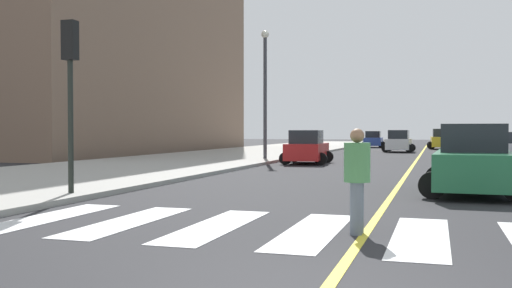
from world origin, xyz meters
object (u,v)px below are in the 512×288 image
car_silver_third (509,147)px  traffic_light_far_corner (71,72)px  car_green_nearest (473,162)px  car_yellow_sixth (442,140)px  street_lamp (265,83)px  car_blue_fifth (373,140)px  car_red_fourth (307,148)px  pedestrian_crossing (357,176)px  car_white_second (399,142)px

car_silver_third → traffic_light_far_corner: bearing=59.5°
car_green_nearest → car_yellow_sixth: 40.55m
car_green_nearest → street_lamp: bearing=-52.7°
car_blue_fifth → car_red_fourth: bearing=-91.9°
car_green_nearest → car_silver_third: 20.17m
traffic_light_far_corner → pedestrian_crossing: size_ratio=2.47×
car_green_nearest → car_blue_fifth: size_ratio=1.15×
car_green_nearest → pedestrian_crossing: bearing=75.0°
car_blue_fifth → pedestrian_crossing: 51.37m
car_blue_fifth → car_yellow_sixth: car_yellow_sixth is taller
pedestrian_crossing → street_lamp: 23.65m
car_green_nearest → car_red_fourth: bearing=-57.8°
car_green_nearest → car_silver_third: (3.07, 19.94, -0.12)m
car_green_nearest → street_lamp: size_ratio=0.60×
car_yellow_sixth → car_green_nearest: bearing=88.5°
car_silver_third → car_red_fourth: size_ratio=0.94×
car_yellow_sixth → street_lamp: bearing=66.9°
car_red_fourth → pedestrian_crossing: bearing=-78.0°
car_red_fourth → car_blue_fifth: size_ratio=1.05×
car_red_fourth → car_blue_fifth: car_red_fourth is taller
car_silver_third → pedestrian_crossing: size_ratio=2.12×
car_green_nearest → car_red_fourth: size_ratio=1.09×
car_green_nearest → traffic_light_far_corner: size_ratio=1.00×
car_green_nearest → car_blue_fifth: bearing=-78.1°
street_lamp → car_silver_third: bearing=20.6°
car_white_second → car_red_fourth: size_ratio=1.00×
car_silver_third → car_red_fourth: (-10.57, -6.75, 0.05)m
car_white_second → car_yellow_sixth: size_ratio=0.93×
car_silver_third → traffic_light_far_corner: (-12.96, -24.02, 2.48)m
car_blue_fifth → street_lamp: size_ratio=0.53×
traffic_light_far_corner → car_green_nearest: bearing=22.4°
car_blue_fifth → street_lamp: bearing=-97.4°
car_silver_third → traffic_light_far_corner: 27.41m
car_silver_third → car_blue_fifth: size_ratio=0.99×
car_white_second → car_yellow_sixth: (3.39, 8.85, 0.06)m
car_yellow_sixth → pedestrian_crossing: (-1.71, -47.60, 0.09)m
car_yellow_sixth → car_white_second: bearing=66.8°
car_blue_fifth → pedestrian_crossing: (5.01, -51.13, 0.19)m
car_blue_fifth → traffic_light_far_corner: (-2.66, -48.16, 2.46)m
car_red_fourth → car_silver_third: bearing=30.0°
car_white_second → car_blue_fifth: (-3.32, 12.38, -0.04)m
car_blue_fifth → car_yellow_sixth: bearing=-29.1°
car_silver_third → car_blue_fifth: bearing=-69.1°
car_silver_third → car_blue_fifth: (-10.30, 24.14, 0.01)m
car_green_nearest → car_white_second: bearing=-80.4°
car_silver_third → street_lamp: street_lamp is taller
car_red_fourth → car_blue_fifth: (0.26, 30.89, -0.03)m
car_red_fourth → street_lamp: bearing=145.9°
car_white_second → car_silver_third: size_ratio=1.07×
street_lamp → car_blue_fifth: bearing=84.0°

